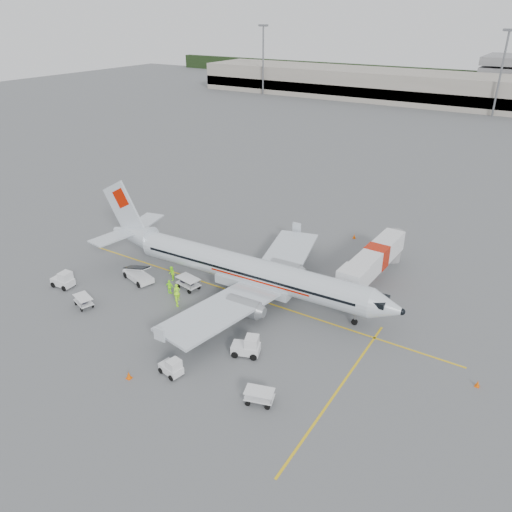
{
  "coord_description": "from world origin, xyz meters",
  "views": [
    {
      "loc": [
        24.71,
        -37.33,
        26.85
      ],
      "look_at": [
        0.0,
        2.0,
        3.8
      ],
      "focal_mm": 35.0,
      "sensor_mm": 36.0,
      "label": 1
    }
  ],
  "objects_px": {
    "jet_bridge": "(375,264)",
    "belt_loader": "(137,269)",
    "tug_fore": "(246,345)",
    "tug_mid": "(171,366)",
    "tug_aft": "(62,279)",
    "aircraft": "(249,253)"
  },
  "relations": [
    {
      "from": "tug_aft",
      "to": "tug_fore",
      "type": "bearing_deg",
      "value": -2.61
    },
    {
      "from": "belt_loader",
      "to": "tug_fore",
      "type": "bearing_deg",
      "value": 0.55
    },
    {
      "from": "jet_bridge",
      "to": "belt_loader",
      "type": "xyz_separation_m",
      "value": [
        -21.93,
        -13.81,
        -0.58
      ]
    },
    {
      "from": "tug_mid",
      "to": "tug_fore",
      "type": "bearing_deg",
      "value": 65.55
    },
    {
      "from": "tug_mid",
      "to": "jet_bridge",
      "type": "bearing_deg",
      "value": 81.02
    },
    {
      "from": "jet_bridge",
      "to": "tug_mid",
      "type": "height_order",
      "value": "jet_bridge"
    },
    {
      "from": "aircraft",
      "to": "jet_bridge",
      "type": "height_order",
      "value": "aircraft"
    },
    {
      "from": "tug_aft",
      "to": "tug_mid",
      "type": "bearing_deg",
      "value": -18.0
    },
    {
      "from": "jet_bridge",
      "to": "tug_fore",
      "type": "relative_size",
      "value": 6.43
    },
    {
      "from": "aircraft",
      "to": "tug_mid",
      "type": "bearing_deg",
      "value": -85.91
    },
    {
      "from": "aircraft",
      "to": "belt_loader",
      "type": "height_order",
      "value": "aircraft"
    },
    {
      "from": "belt_loader",
      "to": "tug_fore",
      "type": "relative_size",
      "value": 2.23
    },
    {
      "from": "belt_loader",
      "to": "tug_aft",
      "type": "distance_m",
      "value": 7.95
    },
    {
      "from": "tug_fore",
      "to": "tug_aft",
      "type": "bearing_deg",
      "value": 160.98
    },
    {
      "from": "tug_fore",
      "to": "tug_mid",
      "type": "bearing_deg",
      "value": -145.49
    },
    {
      "from": "tug_mid",
      "to": "tug_aft",
      "type": "xyz_separation_m",
      "value": [
        -19.33,
        4.8,
        0.15
      ]
    },
    {
      "from": "tug_fore",
      "to": "tug_mid",
      "type": "relative_size",
      "value": 1.21
    },
    {
      "from": "aircraft",
      "to": "jet_bridge",
      "type": "relative_size",
      "value": 2.22
    },
    {
      "from": "jet_bridge",
      "to": "belt_loader",
      "type": "bearing_deg",
      "value": -145.76
    },
    {
      "from": "jet_bridge",
      "to": "tug_fore",
      "type": "distance_m",
      "value": 19.16
    },
    {
      "from": "belt_loader",
      "to": "jet_bridge",
      "type": "bearing_deg",
      "value": 48.09
    },
    {
      "from": "jet_bridge",
      "to": "aircraft",
      "type": "bearing_deg",
      "value": -133.93
    }
  ]
}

